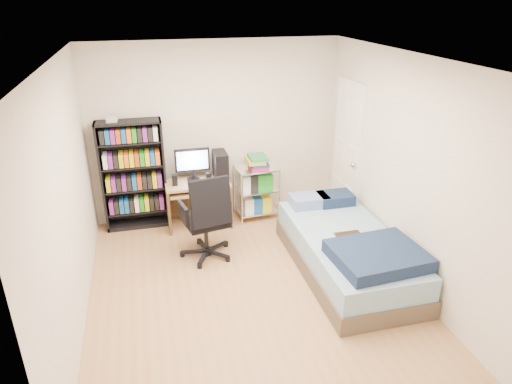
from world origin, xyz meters
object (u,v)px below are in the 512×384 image
object	(u,v)px
office_chair	(207,232)
bed	(348,251)
media_shelf	(134,174)
computer_desk	(204,184)

from	to	relation	value
office_chair	bed	xyz separation A→B (m)	(1.55, -0.72, -0.08)
bed	office_chair	bearing A→B (deg)	155.17
media_shelf	bed	size ratio (longest dim) A/B	0.73
media_shelf	computer_desk	distance (m)	0.96
media_shelf	computer_desk	bearing A→B (deg)	-8.96
computer_desk	office_chair	bearing A→B (deg)	-96.08
office_chair	bed	world-z (taller)	office_chair
media_shelf	computer_desk	xyz separation A→B (m)	(0.93, -0.15, -0.18)
bed	computer_desk	bearing A→B (deg)	131.26
media_shelf	office_chair	world-z (taller)	media_shelf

